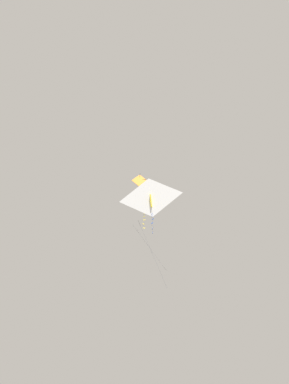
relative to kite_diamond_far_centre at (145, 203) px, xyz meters
name	(u,v)px	position (x,y,z in m)	size (l,w,h in m)	color
kite_diamond_far_centre	(145,203)	(0.00, 0.00, 0.00)	(2.42, 2.66, 7.11)	red
kite_diamond_near_left	(140,181)	(-4.15, -0.40, 8.34)	(0.55, 1.76, 1.98)	orange
kite_delta_near_right	(151,198)	(2.62, 0.26, -2.35)	(2.48, 3.67, 8.06)	white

